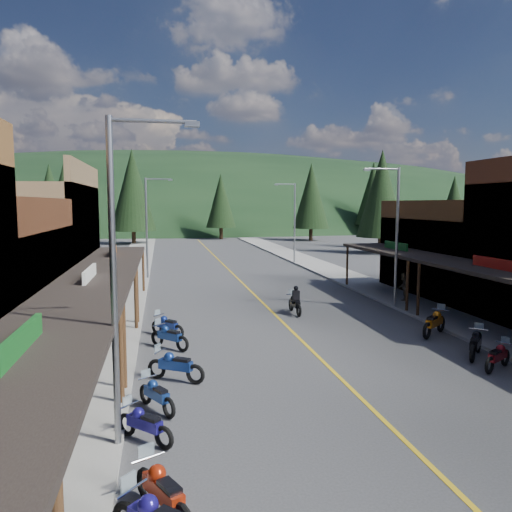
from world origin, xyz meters
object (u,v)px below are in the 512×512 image
pine_7 (9,196)px  pine_8 (10,204)px  bike_west_7 (176,364)px  pine_3 (221,201)px  pedestrian_east_b (403,286)px  streetlight_0 (120,268)px  pine_2 (133,190)px  shop_west_3 (18,249)px  streetlight_3 (293,219)px  streetlight_1 (148,223)px  bike_west_4 (163,490)px  streetlight_2 (395,231)px  bike_east_8 (434,321)px  bike_west_8 (169,335)px  bike_west_6 (157,393)px  bike_east_7 (476,342)px  pine_6 (454,201)px  rider_on_bike (295,302)px  bike_west_9 (167,324)px  shop_east_3 (467,256)px  pine_1 (50,196)px  pine_5 (373,193)px  bike_west_5 (145,423)px  pine_11 (382,194)px  bike_east_6 (498,355)px  pine_4 (311,196)px

pine_7 → pine_8: size_ratio=1.25×
pine_7 → bike_west_7: pine_7 is taller
pine_3 → pedestrian_east_b: 56.90m
streetlight_0 → pine_2: (-3.05, 64.00, 3.53)m
shop_west_3 → streetlight_3: shop_west_3 is taller
streetlight_1 → bike_west_4: size_ratio=3.79×
streetlight_0 → pine_2: 64.17m
streetlight_2 → bike_east_8: 6.97m
pine_3 → bike_west_8: pine_3 is taller
shop_west_3 → streetlight_3: size_ratio=1.36×
streetlight_0 → streetlight_2: 19.73m
bike_west_6 → bike_east_7: (12.19, 2.83, 0.08)m
pine_6 → streetlight_0: bearing=-127.1°
rider_on_bike → streetlight_0: bearing=-121.5°
bike_west_6 → pedestrian_east_b: 19.83m
streetlight_3 → bike_west_4: bearing=-108.4°
bike_west_4 → bike_west_9: 13.33m
shop_west_3 → bike_west_6: size_ratio=5.88×
shop_east_3 → bike_west_7: shop_east_3 is taller
streetlight_3 → pine_7: bearing=130.3°
pine_1 → bike_east_7: 77.43m
pine_3 → pine_5: 30.63m
pine_7 → bike_west_5: 85.96m
pine_8 → pine_11: size_ratio=0.81×
pine_6 → pine_7: 78.92m
rider_on_bike → pine_5: bearing=61.8°
pine_5 → pine_6: size_ratio=1.27×
pine_11 → bike_west_6: pine_11 is taller
streetlight_3 → pine_7: pine_7 is taller
pine_2 → bike_east_8: 58.54m
pine_7 → bike_east_6: pine_7 is taller
shop_west_3 → pine_4: 58.27m
pine_8 → pine_11: (42.00, -2.00, 1.21)m
bike_west_7 → bike_east_6: (11.47, -0.97, -0.06)m
bike_west_6 → bike_east_7: 12.51m
bike_west_5 → shop_east_3: bearing=-5.5°
bike_west_4 → pine_7: bearing=79.7°
pine_6 → rider_on_bike: 72.19m
pedestrian_east_b → shop_west_3: bearing=-49.0°
bike_east_6 → pine_11: bearing=129.5°
bike_east_6 → pine_5: bearing=128.0°
pine_1 → rider_on_bike: pine_1 is taller
shop_west_3 → streetlight_3: (20.74, 18.70, 0.94)m
pine_3 → streetlight_1: bearing=-104.0°
bike_west_8 → bike_east_6: 12.58m
pedestrian_east_b → pine_2: bearing=-113.7°
shop_west_3 → streetlight_2: size_ratio=1.36×
pine_2 → bike_west_9: (4.22, -53.70, -7.43)m
bike_west_5 → bike_west_8: (0.75, 8.13, 0.05)m
pine_4 → pine_8: size_ratio=1.25×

